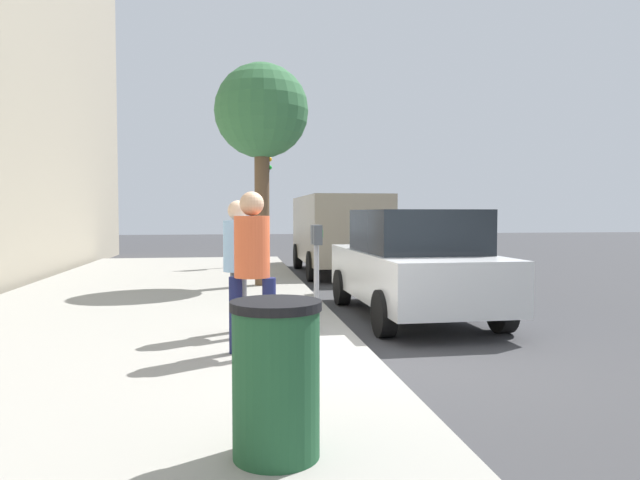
{
  "coord_description": "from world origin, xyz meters",
  "views": [
    {
      "loc": [
        -6.77,
        1.55,
        1.72
      ],
      "look_at": [
        1.22,
        0.36,
        1.34
      ],
      "focal_mm": 32.61,
      "sensor_mm": 36.0,
      "label": 1
    }
  ],
  "objects": [
    {
      "name": "parked_sedan_near",
      "position": [
        2.36,
        -1.35,
        0.89
      ],
      "size": [
        4.43,
        2.03,
        1.77
      ],
      "color": "silver",
      "rests_on": "ground_plane"
    },
    {
      "name": "street_tree",
      "position": [
        5.87,
        0.93,
        3.83
      ],
      "size": [
        2.02,
        2.02,
        4.77
      ],
      "color": "brown",
      "rests_on": "sidewalk_slab"
    },
    {
      "name": "sidewalk_slab",
      "position": [
        0.0,
        3.0,
        0.07
      ],
      "size": [
        28.0,
        6.0,
        0.15
      ],
      "primitive_type": "cube",
      "color": "gray",
      "rests_on": "ground_plane"
    },
    {
      "name": "traffic_signal",
      "position": [
        10.49,
        0.68,
        2.58
      ],
      "size": [
        0.24,
        0.44,
        3.6
      ],
      "color": "black",
      "rests_on": "sidewalk_slab"
    },
    {
      "name": "ground_plane",
      "position": [
        0.0,
        0.0,
        0.0
      ],
      "size": [
        80.0,
        80.0,
        0.0
      ],
      "primitive_type": "plane",
      "color": "#38383A",
      "rests_on": "ground"
    },
    {
      "name": "parking_meter",
      "position": [
        0.83,
        0.46,
        1.17
      ],
      "size": [
        0.36,
        0.12,
        1.41
      ],
      "color": "gray",
      "rests_on": "sidewalk_slab"
    },
    {
      "name": "trash_bin",
      "position": [
        -3.09,
        1.29,
        0.66
      ],
      "size": [
        0.59,
        0.59,
        1.01
      ],
      "color": "#1E4C2D",
      "rests_on": "sidewalk_slab"
    },
    {
      "name": "pedestrian_at_meter",
      "position": [
        0.7,
        1.49,
        1.16
      ],
      "size": [
        0.52,
        0.38,
        1.73
      ],
      "rotation": [
        0.0,
        0.0,
        -1.42
      ],
      "color": "#47474C",
      "rests_on": "sidewalk_slab"
    },
    {
      "name": "pedestrian_bystander",
      "position": [
        -0.34,
        1.35,
        1.22
      ],
      "size": [
        0.39,
        0.51,
        1.8
      ],
      "rotation": [
        0.0,
        0.0,
        -0.39
      ],
      "color": "#191E4C",
      "rests_on": "sidewalk_slab"
    },
    {
      "name": "parked_van_far",
      "position": [
        9.28,
        -1.35,
        1.26
      ],
      "size": [
        5.21,
        2.14,
        2.18
      ],
      "color": "gray",
      "rests_on": "ground_plane"
    }
  ]
}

